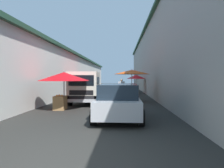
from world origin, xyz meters
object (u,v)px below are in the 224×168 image
(fruit_stall_far_left, at_px, (87,78))
(delivery_truck, at_px, (86,88))
(fruit_stall_far_right, at_px, (136,79))
(vendor_by_crates, at_px, (122,87))
(fruit_stall_mid_lane, at_px, (132,76))
(fruit_stall_near_right, at_px, (64,79))
(fruit_stall_near_left, at_px, (89,78))
(plastic_stool, at_px, (81,92))
(hatchback_car, at_px, (119,101))

(fruit_stall_far_left, xyz_separation_m, delivery_truck, (-4.53, -0.75, -0.63))
(fruit_stall_far_right, height_order, vendor_by_crates, fruit_stall_far_right)
(fruit_stall_mid_lane, bearing_deg, fruit_stall_near_right, 137.00)
(fruit_stall_near_right, relative_size, vendor_by_crates, 1.68)
(fruit_stall_near_left, xyz_separation_m, fruit_stall_near_right, (-9.36, -0.25, 0.02))
(fruit_stall_far_right, xyz_separation_m, plastic_stool, (-3.19, 5.50, -1.28))
(fruit_stall_mid_lane, height_order, plastic_stool, fruit_stall_mid_lane)
(fruit_stall_near_left, distance_m, fruit_stall_mid_lane, 6.67)
(fruit_stall_far_left, bearing_deg, fruit_stall_far_right, -44.35)
(fruit_stall_far_right, xyz_separation_m, fruit_stall_near_right, (-11.56, 4.61, 0.06))
(fruit_stall_mid_lane, xyz_separation_m, plastic_stool, (4.31, 4.68, -1.55))
(fruit_stall_near_left, height_order, delivery_truck, fruit_stall_near_left)
(fruit_stall_far_left, height_order, vendor_by_crates, fruit_stall_far_left)
(fruit_stall_far_right, distance_m, fruit_stall_near_left, 5.33)
(fruit_stall_mid_lane, distance_m, plastic_stool, 6.55)
(fruit_stall_near_left, distance_m, hatchback_car, 11.85)
(fruit_stall_mid_lane, relative_size, delivery_truck, 0.53)
(fruit_stall_near_right, height_order, hatchback_car, fruit_stall_near_right)
(fruit_stall_near_right, xyz_separation_m, plastic_stool, (8.37, 0.90, -1.34))
(vendor_by_crates, bearing_deg, delivery_truck, 156.51)
(hatchback_car, bearing_deg, fruit_stall_far_right, -6.93)
(fruit_stall_far_left, distance_m, plastic_stool, 2.21)
(delivery_truck, xyz_separation_m, vendor_by_crates, (5.20, -2.26, -0.12))
(fruit_stall_mid_lane, bearing_deg, fruit_stall_far_right, -6.22)
(hatchback_car, distance_m, plastic_stool, 11.08)
(fruit_stall_far_right, bearing_deg, hatchback_car, 173.07)
(fruit_stall_near_left, height_order, fruit_stall_mid_lane, fruit_stall_mid_lane)
(delivery_truck, bearing_deg, fruit_stall_far_left, 9.36)
(fruit_stall_far_left, relative_size, fruit_stall_near_left, 1.08)
(fruit_stall_far_left, height_order, fruit_stall_far_right, fruit_stall_far_left)
(vendor_by_crates, height_order, plastic_stool, vendor_by_crates)
(hatchback_car, bearing_deg, fruit_stall_near_right, 55.82)
(vendor_by_crates, bearing_deg, fruit_stall_far_right, -21.43)
(fruit_stall_far_left, distance_m, fruit_stall_far_right, 6.56)
(plastic_stool, bearing_deg, fruit_stall_far_left, -148.65)
(delivery_truck, bearing_deg, fruit_stall_far_right, -22.60)
(fruit_stall_far_left, xyz_separation_m, fruit_stall_near_left, (2.50, 0.27, -0.03))
(fruit_stall_mid_lane, bearing_deg, plastic_stool, 47.42)
(vendor_by_crates, distance_m, plastic_stool, 4.05)
(fruit_stall_near_left, distance_m, fruit_stall_near_right, 9.37)
(vendor_by_crates, bearing_deg, fruit_stall_near_left, 60.81)
(vendor_by_crates, bearing_deg, fruit_stall_far_left, 102.50)
(fruit_stall_near_right, distance_m, vendor_by_crates, 8.15)
(fruit_stall_far_right, xyz_separation_m, vendor_by_crates, (-4.03, 1.58, -0.68))
(fruit_stall_far_left, bearing_deg, delivery_truck, -170.64)
(fruit_stall_far_right, bearing_deg, fruit_stall_near_right, 158.28)
(hatchback_car, distance_m, delivery_truck, 4.87)
(delivery_truck, bearing_deg, vendor_by_crates, -23.49)
(fruit_stall_near_left, relative_size, fruit_stall_near_right, 0.80)
(fruit_stall_mid_lane, height_order, vendor_by_crates, fruit_stall_mid_lane)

